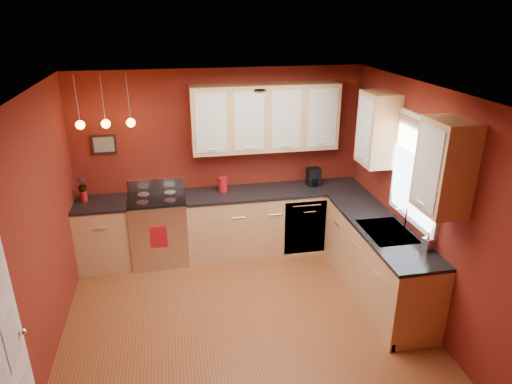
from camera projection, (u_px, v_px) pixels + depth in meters
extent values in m
plane|color=brown|center=(247.00, 332.00, 5.03)|extent=(4.20, 4.20, 0.00)
cube|color=white|center=(245.00, 96.00, 4.06)|extent=(4.00, 4.20, 0.02)
cube|color=maroon|center=(221.00, 162.00, 6.46)|extent=(4.00, 0.02, 2.60)
cube|color=maroon|center=(32.00, 245.00, 4.20)|extent=(0.02, 4.20, 2.60)
cube|color=maroon|center=(429.00, 211.00, 4.90)|extent=(0.02, 4.20, 2.60)
cube|color=tan|center=(105.00, 235.00, 6.21)|extent=(0.70, 0.60, 0.90)
cube|color=tan|center=(275.00, 221.00, 6.63)|extent=(2.54, 0.60, 0.90)
cube|color=tan|center=(377.00, 261.00, 5.57)|extent=(0.60, 2.10, 0.90)
cube|color=black|center=(101.00, 204.00, 6.04)|extent=(0.70, 0.62, 0.04)
cube|color=black|center=(275.00, 191.00, 6.45)|extent=(2.54, 0.62, 0.04)
cube|color=black|center=(381.00, 227.00, 5.40)|extent=(0.62, 2.10, 0.04)
cube|color=silver|center=(159.00, 230.00, 6.34)|extent=(0.76, 0.64, 0.92)
cube|color=black|center=(159.00, 239.00, 6.06)|extent=(0.55, 0.02, 0.32)
cylinder|color=silver|center=(158.00, 223.00, 5.96)|extent=(0.60, 0.02, 0.02)
cube|color=black|center=(157.00, 199.00, 6.16)|extent=(0.76, 0.60, 0.03)
cylinder|color=gray|center=(142.00, 202.00, 5.99)|extent=(0.16, 0.16, 0.01)
cylinder|color=gray|center=(170.00, 200.00, 6.06)|extent=(0.16, 0.16, 0.01)
cylinder|color=gray|center=(143.00, 194.00, 6.25)|extent=(0.16, 0.16, 0.01)
cylinder|color=gray|center=(170.00, 192.00, 6.31)|extent=(0.16, 0.16, 0.01)
cube|color=silver|center=(156.00, 184.00, 6.40)|extent=(0.76, 0.04, 0.16)
cube|color=silver|center=(305.00, 227.00, 6.43)|extent=(0.60, 0.02, 0.80)
cube|color=gray|center=(387.00, 233.00, 5.26)|extent=(0.50, 0.70, 0.05)
cube|color=black|center=(380.00, 227.00, 5.42)|extent=(0.42, 0.30, 0.02)
cube|color=black|center=(394.00, 241.00, 5.11)|extent=(0.42, 0.30, 0.02)
cylinder|color=white|center=(406.00, 219.00, 5.24)|extent=(0.02, 0.02, 0.28)
cylinder|color=white|center=(402.00, 209.00, 5.18)|extent=(0.16, 0.02, 0.02)
cube|color=white|center=(418.00, 172.00, 5.04)|extent=(0.04, 1.02, 1.22)
cube|color=white|center=(416.00, 172.00, 5.03)|extent=(0.01, 0.90, 1.10)
cube|color=#9B784D|center=(420.00, 139.00, 4.89)|extent=(0.02, 0.96, 0.36)
cube|color=white|center=(0.00, 360.00, 3.21)|extent=(0.06, 0.82, 2.05)
cube|color=silver|center=(12.00, 340.00, 3.37)|extent=(0.00, 0.28, 0.40)
sphere|color=white|center=(23.00, 332.00, 3.53)|extent=(0.06, 0.06, 0.06)
cube|color=tan|center=(265.00, 118.00, 6.16)|extent=(2.00, 0.35, 0.90)
cube|color=tan|center=(407.00, 145.00, 4.92)|extent=(0.35, 1.95, 0.90)
cube|color=black|center=(104.00, 144.00, 6.04)|extent=(0.32, 0.03, 0.26)
cylinder|color=gray|center=(77.00, 100.00, 5.46)|extent=(0.01, 0.01, 0.60)
sphere|color=#FFA53F|center=(80.00, 125.00, 5.57)|extent=(0.11, 0.11, 0.11)
cylinder|color=gray|center=(103.00, 99.00, 5.51)|extent=(0.01, 0.01, 0.60)
sphere|color=#FFA53F|center=(106.00, 124.00, 5.62)|extent=(0.11, 0.11, 0.11)
cylinder|color=gray|center=(128.00, 99.00, 5.56)|extent=(0.01, 0.01, 0.60)
sphere|color=#FFA53F|center=(131.00, 123.00, 5.67)|extent=(0.11, 0.11, 0.11)
cylinder|color=#A61119|center=(223.00, 185.00, 6.35)|extent=(0.13, 0.13, 0.19)
cylinder|color=#A61119|center=(223.00, 178.00, 6.32)|extent=(0.14, 0.14, 0.02)
cylinder|color=#A61119|center=(84.00, 196.00, 6.03)|extent=(0.09, 0.09, 0.15)
imported|color=#A61119|center=(82.00, 185.00, 5.97)|extent=(0.13, 0.13, 0.21)
cube|color=black|center=(314.00, 177.00, 6.57)|extent=(0.19, 0.17, 0.26)
cylinder|color=black|center=(314.00, 182.00, 6.55)|extent=(0.11, 0.11, 0.12)
imported|color=white|center=(428.00, 241.00, 4.80)|extent=(0.12, 0.12, 0.21)
cube|color=#A61119|center=(159.00, 237.00, 6.01)|extent=(0.23, 0.02, 0.31)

